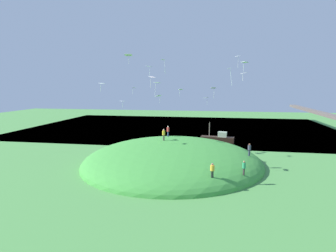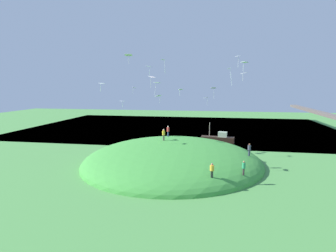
{
  "view_description": "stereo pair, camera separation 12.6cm",
  "coord_description": "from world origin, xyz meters",
  "px_view_note": "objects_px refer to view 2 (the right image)",
  "views": [
    {
      "loc": [
        47.2,
        9.73,
        11.22
      ],
      "look_at": [
        3.85,
        2.13,
        4.95
      ],
      "focal_mm": 30.26,
      "sensor_mm": 36.0,
      "label": 1
    },
    {
      "loc": [
        47.18,
        9.85,
        11.22
      ],
      "look_at": [
        3.85,
        2.13,
        4.95
      ],
      "focal_mm": 30.26,
      "sensor_mm": 36.0,
      "label": 2
    }
  ],
  "objects_px": {
    "person_on_hilltop": "(212,169)",
    "person_watching_kites": "(168,130)",
    "kite_1": "(128,55)",
    "kite_10": "(152,77)",
    "kite_11": "(214,89)",
    "kite_12": "(238,57)",
    "person_with_child": "(164,133)",
    "person_walking_path": "(249,148)",
    "kite_9": "(102,84)",
    "kite_5": "(159,96)",
    "kite_14": "(206,98)",
    "kite_4": "(244,73)",
    "boat_on_lake": "(218,139)",
    "kite_3": "(229,70)",
    "person_near_shore": "(244,166)",
    "kite_15": "(134,88)",
    "kite_8": "(244,63)",
    "kite_13": "(149,67)",
    "kite_6": "(123,101)",
    "kite_7": "(163,61)",
    "kite_0": "(181,90)",
    "kite_2": "(157,83)"
  },
  "relations": [
    {
      "from": "kite_11",
      "to": "kite_15",
      "type": "bearing_deg",
      "value": -72.87
    },
    {
      "from": "boat_on_lake",
      "to": "kite_10",
      "type": "height_order",
      "value": "kite_10"
    },
    {
      "from": "kite_10",
      "to": "kite_15",
      "type": "relative_size",
      "value": 1.5
    },
    {
      "from": "kite_15",
      "to": "person_on_hilltop",
      "type": "bearing_deg",
      "value": 36.0
    },
    {
      "from": "kite_7",
      "to": "boat_on_lake",
      "type": "bearing_deg",
      "value": 148.15
    },
    {
      "from": "person_watching_kites",
      "to": "kite_11",
      "type": "relative_size",
      "value": 0.86
    },
    {
      "from": "kite_1",
      "to": "kite_3",
      "type": "bearing_deg",
      "value": 67.91
    },
    {
      "from": "kite_11",
      "to": "person_near_shore",
      "type": "bearing_deg",
      "value": 10.29
    },
    {
      "from": "kite_4",
      "to": "kite_6",
      "type": "distance_m",
      "value": 18.68
    },
    {
      "from": "boat_on_lake",
      "to": "kite_0",
      "type": "xyz_separation_m",
      "value": [
        10.57,
        -6.28,
        9.86
      ]
    },
    {
      "from": "person_watching_kites",
      "to": "boat_on_lake",
      "type": "bearing_deg",
      "value": -84.45
    },
    {
      "from": "kite_6",
      "to": "kite_7",
      "type": "xyz_separation_m",
      "value": [
        -2.77,
        5.63,
        6.03
      ]
    },
    {
      "from": "person_near_shore",
      "to": "kite_4",
      "type": "relative_size",
      "value": 1.31
    },
    {
      "from": "person_walking_path",
      "to": "kite_8",
      "type": "bearing_deg",
      "value": -156.18
    },
    {
      "from": "boat_on_lake",
      "to": "kite_11",
      "type": "bearing_deg",
      "value": -104.18
    },
    {
      "from": "boat_on_lake",
      "to": "kite_15",
      "type": "height_order",
      "value": "kite_15"
    },
    {
      "from": "boat_on_lake",
      "to": "kite_3",
      "type": "height_order",
      "value": "kite_3"
    },
    {
      "from": "kite_1",
      "to": "kite_6",
      "type": "height_order",
      "value": "kite_1"
    },
    {
      "from": "kite_0",
      "to": "kite_13",
      "type": "xyz_separation_m",
      "value": [
        10.83,
        -2.6,
        3.02
      ]
    },
    {
      "from": "kite_5",
      "to": "kite_14",
      "type": "bearing_deg",
      "value": 145.39
    },
    {
      "from": "kite_9",
      "to": "kite_10",
      "type": "relative_size",
      "value": 0.63
    },
    {
      "from": "person_walking_path",
      "to": "kite_4",
      "type": "xyz_separation_m",
      "value": [
        -5.47,
        -0.61,
        10.28
      ]
    },
    {
      "from": "person_walking_path",
      "to": "kite_9",
      "type": "bearing_deg",
      "value": 140.45
    },
    {
      "from": "person_on_hilltop",
      "to": "person_walking_path",
      "type": "xyz_separation_m",
      "value": [
        -9.38,
        4.8,
        0.36
      ]
    },
    {
      "from": "person_on_hilltop",
      "to": "person_watching_kites",
      "type": "height_order",
      "value": "person_watching_kites"
    },
    {
      "from": "kite_12",
      "to": "person_with_child",
      "type": "bearing_deg",
      "value": -49.33
    },
    {
      "from": "kite_8",
      "to": "kite_14",
      "type": "xyz_separation_m",
      "value": [
        -17.42,
        -5.16,
        -4.93
      ]
    },
    {
      "from": "kite_1",
      "to": "kite_11",
      "type": "xyz_separation_m",
      "value": [
        -10.11,
        13.18,
        -5.29
      ]
    },
    {
      "from": "person_walking_path",
      "to": "kite_3",
      "type": "bearing_deg",
      "value": 159.58
    },
    {
      "from": "kite_13",
      "to": "kite_3",
      "type": "bearing_deg",
      "value": 102.81
    },
    {
      "from": "kite_9",
      "to": "boat_on_lake",
      "type": "bearing_deg",
      "value": 141.62
    },
    {
      "from": "person_walking_path",
      "to": "kite_11",
      "type": "relative_size",
      "value": 0.83
    },
    {
      "from": "person_near_shore",
      "to": "kite_1",
      "type": "relative_size",
      "value": 1.07
    },
    {
      "from": "kite_9",
      "to": "kite_15",
      "type": "bearing_deg",
      "value": 176.93
    },
    {
      "from": "boat_on_lake",
      "to": "kite_13",
      "type": "xyz_separation_m",
      "value": [
        21.4,
        -8.88,
        12.88
      ]
    },
    {
      "from": "kite_1",
      "to": "kite_10",
      "type": "xyz_separation_m",
      "value": [
        -2.61,
        3.19,
        -3.39
      ]
    },
    {
      "from": "kite_10",
      "to": "kite_5",
      "type": "bearing_deg",
      "value": 26.83
    },
    {
      "from": "person_watching_kites",
      "to": "kite_13",
      "type": "relative_size",
      "value": 1.28
    },
    {
      "from": "kite_9",
      "to": "person_with_child",
      "type": "bearing_deg",
      "value": 117.4
    },
    {
      "from": "person_on_hilltop",
      "to": "kite_2",
      "type": "height_order",
      "value": "kite_2"
    },
    {
      "from": "kite_11",
      "to": "kite_13",
      "type": "relative_size",
      "value": 1.49
    },
    {
      "from": "kite_11",
      "to": "kite_14",
      "type": "bearing_deg",
      "value": -45.28
    },
    {
      "from": "kite_12",
      "to": "kite_4",
      "type": "bearing_deg",
      "value": 6.29
    },
    {
      "from": "kite_8",
      "to": "kite_15",
      "type": "xyz_separation_m",
      "value": [
        -14.35,
        -17.93,
        -3.11
      ]
    },
    {
      "from": "kite_0",
      "to": "kite_2",
      "type": "relative_size",
      "value": 0.68
    },
    {
      "from": "person_walking_path",
      "to": "kite_10",
      "type": "height_order",
      "value": "kite_10"
    },
    {
      "from": "person_watching_kites",
      "to": "kite_6",
      "type": "xyz_separation_m",
      "value": [
        5.31,
        -5.91,
        4.94
      ]
    },
    {
      "from": "kite_3",
      "to": "boat_on_lake",
      "type": "bearing_deg",
      "value": -176.58
    },
    {
      "from": "kite_4",
      "to": "kite_11",
      "type": "bearing_deg",
      "value": -153.82
    },
    {
      "from": "kite_15",
      "to": "kite_3",
      "type": "bearing_deg",
      "value": 53.53
    }
  ]
}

